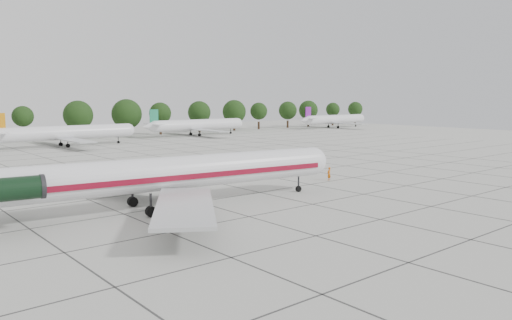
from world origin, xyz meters
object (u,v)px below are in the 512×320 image
(ground_crew, at_px, (329,174))
(bg_airliner_e, at_px, (335,119))
(bg_airliner_d, at_px, (197,125))
(bg_airliner_c, at_px, (68,133))
(main_airliner, at_px, (147,175))

(ground_crew, distance_m, bg_airliner_e, 112.39)
(bg_airliner_d, bearing_deg, bg_airliner_e, -0.16)
(bg_airliner_c, height_order, bg_airliner_e, same)
(ground_crew, bearing_deg, main_airliner, -12.45)
(ground_crew, relative_size, bg_airliner_c, 0.06)
(bg_airliner_c, relative_size, bg_airliner_e, 1.00)
(ground_crew, bearing_deg, bg_airliner_e, -153.54)
(main_airliner, bearing_deg, bg_airliner_e, 41.36)
(main_airliner, relative_size, bg_airliner_c, 1.43)
(ground_crew, xyz_separation_m, bg_airliner_e, (85.01, 73.49, 2.08))
(ground_crew, xyz_separation_m, bg_airliner_d, (28.51, 73.65, 2.08))
(bg_airliner_c, height_order, bg_airliner_d, same)
(main_airliner, bearing_deg, bg_airliner_d, 61.43)
(bg_airliner_c, bearing_deg, bg_airliner_e, 4.92)
(main_airliner, xyz_separation_m, ground_crew, (25.75, 0.87, -2.51))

